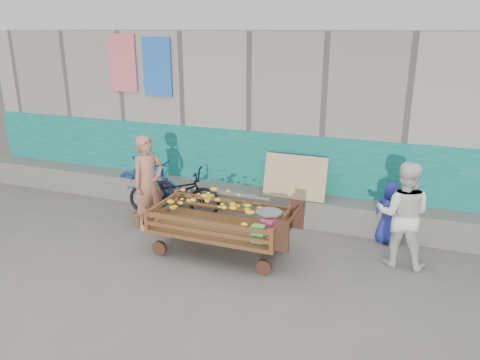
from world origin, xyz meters
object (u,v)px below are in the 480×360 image
at_px(bicycle_dark, 174,192).
at_px(banana_cart, 217,215).
at_px(vendor_man, 148,183).
at_px(bicycle_blue, 148,183).
at_px(woman, 403,215).
at_px(child, 390,213).
at_px(bench, 161,218).

bearing_deg(bicycle_dark, banana_cart, -141.91).
height_order(banana_cart, vendor_man, vendor_man).
distance_m(bicycle_dark, bicycle_blue, 0.65).
bearing_deg(woman, child, -72.34).
height_order(vendor_man, woman, vendor_man).
bearing_deg(child, banana_cart, 38.79).
relative_size(bench, bicycle_blue, 0.59).
height_order(banana_cart, bench, banana_cart).
height_order(woman, bicycle_blue, woman).
relative_size(child, bicycle_dark, 0.60).
bearing_deg(bicycle_dark, vendor_man, 156.60).
distance_m(banana_cart, bench, 1.36).
height_order(child, bicycle_dark, child).
distance_m(banana_cart, woman, 2.48).
distance_m(banana_cart, bicycle_blue, 2.23).
relative_size(banana_cart, bench, 2.29).
distance_m(woman, bicycle_blue, 4.32).
bearing_deg(bicycle_dark, woman, -109.20).
xyz_separation_m(vendor_man, bicycle_dark, (0.11, 0.58, -0.33)).
bearing_deg(bicycle_blue, bicycle_dark, -96.94).
xyz_separation_m(vendor_man, bicycle_blue, (-0.50, 0.78, -0.30)).
xyz_separation_m(woman, child, (-0.19, 0.64, -0.25)).
distance_m(banana_cart, vendor_man, 1.43).
relative_size(woman, bicycle_dark, 0.91).
bearing_deg(child, woman, 116.27).
relative_size(banana_cart, woman, 1.41).
height_order(banana_cart, bicycle_blue, bicycle_blue).
relative_size(vendor_man, bicycle_blue, 1.00).
bearing_deg(bicycle_dark, child, -99.02).
height_order(vendor_man, child, vendor_man).
distance_m(bench, vendor_man, 0.61).
distance_m(vendor_man, woman, 3.77).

